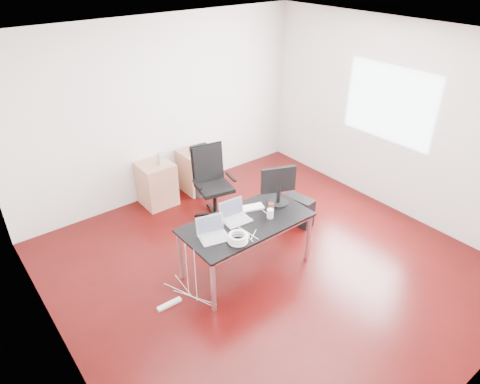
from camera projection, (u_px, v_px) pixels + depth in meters
room_shell at (272, 168)px, 4.90m from camera, size 5.00×5.00×5.00m
desk at (247, 225)px, 5.19m from camera, size 1.60×0.80×0.73m
office_chair at (212, 179)px, 6.35m from camera, size 0.56×0.58×1.08m
filing_cabinet_left at (157, 184)px, 6.74m from camera, size 0.50×0.50×0.70m
filing_cabinet_right at (197, 170)px, 7.14m from camera, size 0.50×0.50×0.70m
pc_tower at (298, 210)px, 6.32m from camera, size 0.27×0.48×0.44m
wastebasket at (197, 187)px, 7.07m from camera, size 0.25×0.25×0.28m
power_strip at (169, 304)px, 4.96m from camera, size 0.30×0.07×0.04m
laptop_left at (213, 233)px, 4.87m from camera, size 0.38×0.33×0.23m
laptop_right at (235, 216)px, 5.17m from camera, size 0.35×0.28×0.23m
monitor at (278, 184)px, 5.39m from camera, size 0.44×0.26×0.51m
keyboard at (247, 209)px, 5.39m from camera, size 0.46×0.27×0.02m
cup_white at (270, 214)px, 5.21m from camera, size 0.09×0.09×0.12m
cup_brown at (271, 207)px, 5.36m from camera, size 0.09×0.09×0.10m
cable_coil at (238, 238)px, 4.78m from camera, size 0.24×0.24×0.11m
power_adapter at (246, 235)px, 4.90m from camera, size 0.08×0.08×0.03m
speaker at (161, 158)px, 6.53m from camera, size 0.10×0.09×0.18m
navy_garment at (201, 149)px, 6.93m from camera, size 0.31×0.26×0.09m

